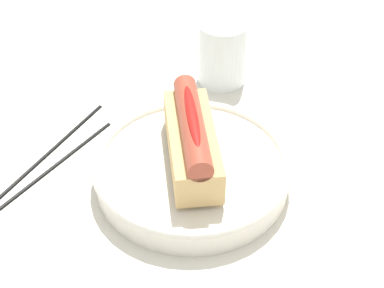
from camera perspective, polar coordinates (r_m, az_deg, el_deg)
name	(u,v)px	position (r m, az deg, el deg)	size (l,w,h in m)	color
ground_plane	(201,186)	(0.64, 0.90, -4.32)	(2.40, 2.40, 0.00)	silver
serving_bowl	(192,168)	(0.63, 0.00, -2.53)	(0.23, 0.23, 0.04)	silver
hotdog_front	(192,139)	(0.60, 0.00, 0.57)	(0.16, 0.09, 0.06)	#DBB270
water_glass	(222,55)	(0.78, 3.13, 9.08)	(0.07, 0.07, 0.09)	white
chopstick_near	(47,171)	(0.67, -14.65, -2.68)	(0.01, 0.01, 0.22)	black
chopstick_far	(48,153)	(0.70, -14.61, -0.88)	(0.01, 0.01, 0.22)	black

